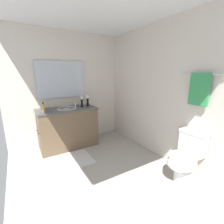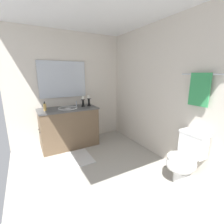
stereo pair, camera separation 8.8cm
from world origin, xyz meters
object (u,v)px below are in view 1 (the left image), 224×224
(soap_bottle, at_px, (43,107))
(toilet, at_px, (185,158))
(sink_basin, at_px, (67,110))
(mirror, at_px, (61,80))
(candle_holder_tall, at_px, (88,101))
(vanity_cabinet, at_px, (68,128))
(towel_bar, at_px, (202,74))
(bath_mat, at_px, (79,158))
(towel_near_vanity, at_px, (199,89))
(candle_holder_short, at_px, (82,101))

(soap_bottle, height_order, toilet, soap_bottle)
(sink_basin, xyz_separation_m, mirror, (-0.28, -0.00, 0.62))
(sink_basin, height_order, candle_holder_tall, candle_holder_tall)
(vanity_cabinet, relative_size, sink_basin, 3.01)
(mirror, bearing_deg, towel_bar, 30.76)
(candle_holder_tall, height_order, bath_mat, candle_holder_tall)
(sink_basin, relative_size, towel_near_vanity, 0.89)
(mirror, relative_size, candle_holder_short, 4.47)
(sink_basin, height_order, towel_bar, towel_bar)
(sink_basin, xyz_separation_m, candle_holder_tall, (-0.02, 0.48, 0.16))
(sink_basin, height_order, candle_holder_short, candle_holder_short)
(soap_bottle, distance_m, toilet, 2.61)
(vanity_cabinet, relative_size, candle_holder_short, 5.40)
(towel_bar, bearing_deg, candle_holder_tall, -156.76)
(candle_holder_tall, bearing_deg, towel_bar, 23.24)
(towel_bar, bearing_deg, soap_bottle, -137.69)
(mirror, relative_size, candle_holder_tall, 4.21)
(vanity_cabinet, height_order, towel_near_vanity, towel_near_vanity)
(towel_near_vanity, bearing_deg, bath_mat, -135.61)
(mirror, xyz_separation_m, bath_mat, (0.91, 0.00, -1.43))
(bath_mat, bearing_deg, vanity_cabinet, -180.00)
(vanity_cabinet, height_order, toilet, vanity_cabinet)
(soap_bottle, bearing_deg, towel_bar, 42.31)
(mirror, height_order, candle_holder_short, mirror)
(candle_holder_tall, distance_m, candle_holder_short, 0.13)
(toilet, bearing_deg, towel_near_vanity, 101.78)
(mirror, bearing_deg, toilet, 25.99)
(sink_basin, relative_size, soap_bottle, 2.23)
(towel_near_vanity, distance_m, bath_mat, 2.32)
(soap_bottle, bearing_deg, sink_basin, 91.43)
(candle_holder_tall, distance_m, bath_mat, 1.26)
(towel_near_vanity, relative_size, bath_mat, 0.76)
(towel_bar, bearing_deg, candle_holder_short, -153.67)
(towel_bar, xyz_separation_m, bath_mat, (-1.36, -1.35, -1.55))
(vanity_cabinet, xyz_separation_m, sink_basin, (0.00, 0.00, 0.39))
(candle_holder_tall, xyz_separation_m, towel_bar, (2.00, 0.86, 0.58))
(vanity_cabinet, distance_m, towel_near_vanity, 2.56)
(candle_holder_short, bearing_deg, toilet, 20.63)
(candle_holder_short, bearing_deg, sink_basin, -85.08)
(vanity_cabinet, distance_m, towel_bar, 2.65)
(towel_near_vanity, bearing_deg, mirror, -149.58)
(candle_holder_short, xyz_separation_m, toilet, (2.05, 0.77, -0.60))
(towel_bar, xyz_separation_m, towel_near_vanity, (0.00, -0.02, -0.21))
(sink_basin, xyz_separation_m, towel_bar, (1.98, 1.34, 0.74))
(candle_holder_short, xyz_separation_m, towel_near_vanity, (2.01, 0.98, 0.38))
(mirror, relative_size, bath_mat, 1.67)
(towel_bar, bearing_deg, toilet, -79.15)
(candle_holder_tall, bearing_deg, towel_near_vanity, 22.81)
(toilet, relative_size, towel_bar, 1.21)
(sink_basin, distance_m, towel_bar, 2.51)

